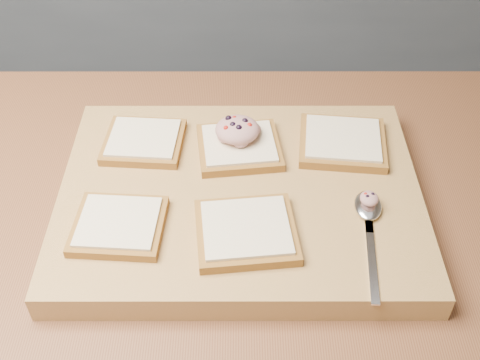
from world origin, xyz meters
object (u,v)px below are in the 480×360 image
(bread_far_center, at_px, (239,147))
(spoon, at_px, (368,213))
(tuna_salad_dollop, at_px, (237,129))
(cutting_board, at_px, (240,198))

(bread_far_center, xyz_separation_m, spoon, (0.18, -0.14, -0.00))
(bread_far_center, bearing_deg, tuna_salad_dollop, 104.03)
(cutting_board, bearing_deg, tuna_salad_dollop, 92.43)
(bread_far_center, height_order, tuna_salad_dollop, tuna_salad_dollop)
(bread_far_center, bearing_deg, cutting_board, -89.16)
(tuna_salad_dollop, bearing_deg, cutting_board, -87.57)
(cutting_board, xyz_separation_m, tuna_salad_dollop, (-0.00, 0.09, 0.05))
(cutting_board, height_order, tuna_salad_dollop, tuna_salad_dollop)
(cutting_board, xyz_separation_m, bread_far_center, (-0.00, 0.08, 0.03))
(cutting_board, relative_size, spoon, 2.70)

